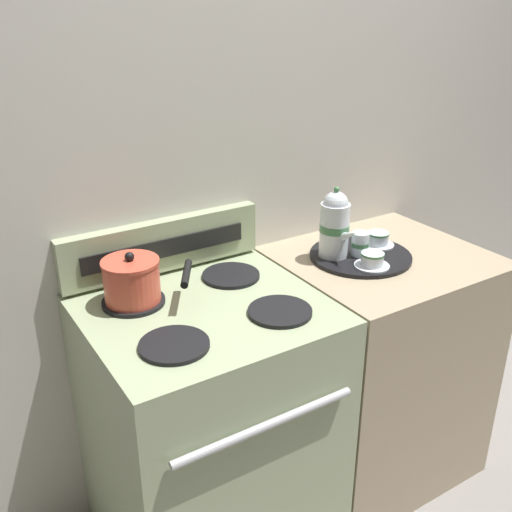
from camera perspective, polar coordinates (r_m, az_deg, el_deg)
The scene contains 11 objects.
ground_plane at distance 2.46m, azimuth 3.82°, elevation -21.39°, with size 6.00×6.00×0.00m, color gray.
wall_back at distance 2.11m, azimuth -0.75°, elevation 6.07°, with size 6.00×0.05×2.20m.
stove at distance 2.02m, azimuth -4.36°, elevation -16.18°, with size 0.70×0.65×0.91m.
control_panel at distance 1.96m, azimuth -8.86°, elevation 1.01°, with size 0.68×0.05×0.17m.
side_counter at distance 2.36m, azimuth 11.20°, elevation -10.03°, with size 0.70×0.63×0.90m.
saucepan at distance 1.78m, azimuth -11.66°, elevation -2.26°, with size 0.27×0.24×0.15m.
serving_tray at distance 2.11m, azimuth 9.92°, elevation 0.03°, with size 0.35×0.35×0.01m.
teapot at distance 2.04m, azimuth 7.53°, elevation 3.02°, with size 0.10×0.16×0.25m.
teacup_left at distance 2.18m, azimuth 11.54°, elevation 1.60°, with size 0.12×0.12×0.05m.
teacup_right at distance 2.01m, azimuth 11.01°, elevation -0.36°, with size 0.12×0.12×0.05m.
creamer_jug at distance 2.08m, azimuth 9.88°, elevation 1.14°, with size 0.06×0.06×0.08m.
Camera 1 is at (-1.05, -1.38, 1.75)m, focal length 42.00 mm.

